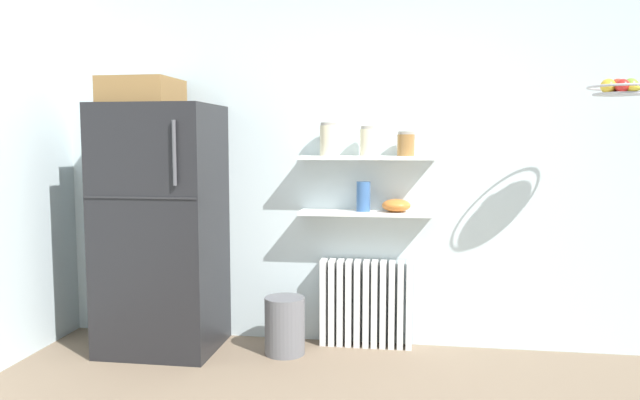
{
  "coord_description": "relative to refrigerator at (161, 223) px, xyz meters",
  "views": [
    {
      "loc": [
        0.31,
        -2.22,
        1.42
      ],
      "look_at": [
        -0.28,
        1.6,
        1.05
      ],
      "focal_mm": 34.26,
      "sensor_mm": 36.0,
      "label": 1
    }
  ],
  "objects": [
    {
      "name": "back_wall",
      "position": [
        1.38,
        0.38,
        0.43
      ],
      "size": [
        7.04,
        0.1,
        2.6
      ],
      "primitive_type": "cube",
      "color": "silver",
      "rests_on": "ground_plane"
    },
    {
      "name": "refrigerator",
      "position": [
        0.0,
        0.0,
        0.0
      ],
      "size": [
        0.76,
        0.68,
        1.84
      ],
      "color": "black",
      "rests_on": "ground_plane"
    },
    {
      "name": "radiator",
      "position": [
        1.38,
        0.25,
        -0.57
      ],
      "size": [
        0.63,
        0.12,
        0.6
      ],
      "color": "white",
      "rests_on": "ground_plane"
    },
    {
      "name": "wall_shelf_lower",
      "position": [
        1.38,
        0.22,
        0.06
      ],
      "size": [
        0.92,
        0.22,
        0.02
      ],
      "primitive_type": "cube",
      "color": "white"
    },
    {
      "name": "wall_shelf_upper",
      "position": [
        1.38,
        0.22,
        0.44
      ],
      "size": [
        0.92,
        0.22,
        0.02
      ],
      "primitive_type": "cube",
      "color": "white"
    },
    {
      "name": "storage_jar_0",
      "position": [
        1.12,
        0.22,
        0.56
      ],
      "size": [
        0.12,
        0.12,
        0.22
      ],
      "color": "beige",
      "rests_on": "wall_shelf_upper"
    },
    {
      "name": "storage_jar_1",
      "position": [
        1.38,
        0.22,
        0.55
      ],
      "size": [
        0.1,
        0.1,
        0.2
      ],
      "color": "beige",
      "rests_on": "wall_shelf_upper"
    },
    {
      "name": "storage_jar_2",
      "position": [
        1.64,
        0.22,
        0.53
      ],
      "size": [
        0.12,
        0.12,
        0.16
      ],
      "color": "olive",
      "rests_on": "wall_shelf_upper"
    },
    {
      "name": "vase",
      "position": [
        1.36,
        0.22,
        0.18
      ],
      "size": [
        0.09,
        0.09,
        0.2
      ],
      "primitive_type": "cylinder",
      "color": "#38609E",
      "rests_on": "wall_shelf_lower"
    },
    {
      "name": "shelf_bowl",
      "position": [
        1.58,
        0.22,
        0.12
      ],
      "size": [
        0.19,
        0.19,
        0.09
      ],
      "primitive_type": "ellipsoid",
      "color": "orange",
      "rests_on": "wall_shelf_lower"
    },
    {
      "name": "trash_bin",
      "position": [
        0.85,
        0.01,
        -0.68
      ],
      "size": [
        0.27,
        0.27,
        0.39
      ],
      "primitive_type": "cylinder",
      "color": "slate",
      "rests_on": "ground_plane"
    },
    {
      "name": "hanging_fruit_basket",
      "position": [
        2.86,
        -0.13,
        0.86
      ],
      "size": [
        0.35,
        0.35,
        0.1
      ],
      "color": "#B2B2B7"
    }
  ]
}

